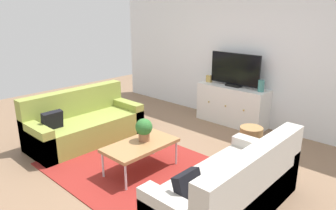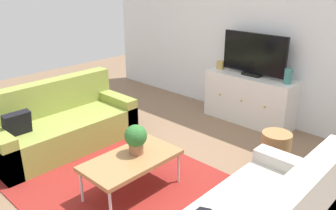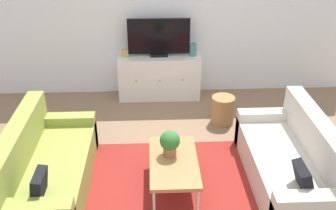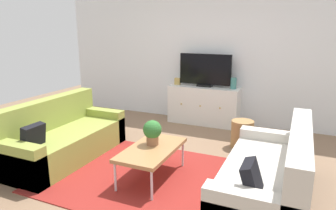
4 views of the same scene
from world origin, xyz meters
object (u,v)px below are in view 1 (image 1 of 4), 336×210
object	(u,v)px
potted_plant	(144,129)
mantel_clock	(209,79)
wicker_basket	(251,140)
tv_console	(232,105)
flat_screen_tv	(235,70)
coffee_table	(141,146)
couch_left_side	(83,125)
glass_vase	(261,86)
couch_right_side	(233,191)

from	to	relation	value
potted_plant	mantel_clock	distance (m)	2.41
wicker_basket	tv_console	bearing A→B (deg)	134.39
potted_plant	flat_screen_tv	size ratio (longest dim) A/B	0.31
coffee_table	wicker_basket	xyz separation A→B (m)	(0.81, 1.48, -0.16)
couch_left_side	flat_screen_tv	bearing A→B (deg)	60.16
couch_left_side	mantel_clock	distance (m)	2.57
coffee_table	glass_vase	bearing A→B (deg)	79.50
potted_plant	tv_console	distance (m)	2.33
flat_screen_tv	coffee_table	bearing A→B (deg)	-87.59
glass_vase	wicker_basket	distance (m)	1.18
mantel_clock	couch_left_side	bearing A→B (deg)	-109.11
flat_screen_tv	couch_left_side	bearing A→B (deg)	-119.84
couch_left_side	wicker_basket	distance (m)	2.71
couch_left_side	wicker_basket	world-z (taller)	couch_left_side
flat_screen_tv	glass_vase	world-z (taller)	flat_screen_tv
couch_left_side	tv_console	bearing A→B (deg)	59.95
tv_console	couch_left_side	bearing A→B (deg)	-120.05
couch_right_side	potted_plant	distance (m)	1.47
couch_right_side	mantel_clock	world-z (taller)	mantel_clock
coffee_table	tv_console	bearing A→B (deg)	92.43
couch_left_side	tv_console	distance (m)	2.75
potted_plant	tv_console	world-z (taller)	tv_console
flat_screen_tv	glass_vase	distance (m)	0.59
couch_right_side	wicker_basket	world-z (taller)	couch_right_side
coffee_table	potted_plant	size ratio (longest dim) A/B	3.18
glass_vase	tv_console	bearing A→B (deg)	-180.00
potted_plant	flat_screen_tv	xyz separation A→B (m)	(-0.06, 2.34, 0.46)
couch_left_side	coffee_table	size ratio (longest dim) A/B	1.85
coffee_table	couch_left_side	bearing A→B (deg)	178.25
coffee_table	flat_screen_tv	distance (m)	2.53
potted_plant	glass_vase	size ratio (longest dim) A/B	1.51
coffee_table	potted_plant	xyz separation A→B (m)	(-0.04, 0.10, 0.20)
flat_screen_tv	glass_vase	size ratio (longest dim) A/B	4.82
tv_console	mantel_clock	bearing A→B (deg)	180.00
glass_vase	mantel_clock	bearing A→B (deg)	180.00
potted_plant	wicker_basket	bearing A→B (deg)	58.31
potted_plant	mantel_clock	xyz separation A→B (m)	(-0.61, 2.32, 0.22)
couch_left_side	potted_plant	world-z (taller)	couch_left_side
couch_left_side	coffee_table	bearing A→B (deg)	-1.75
potted_plant	flat_screen_tv	bearing A→B (deg)	91.56
wicker_basket	couch_left_side	bearing A→B (deg)	-147.88
couch_left_side	couch_right_side	size ratio (longest dim) A/B	1.00
flat_screen_tv	mantel_clock	bearing A→B (deg)	-177.92
couch_left_side	glass_vase	world-z (taller)	glass_vase
couch_right_side	potted_plant	xyz separation A→B (m)	(-1.44, 0.06, 0.30)
couch_right_side	tv_console	world-z (taller)	couch_right_side
potted_plant	tv_console	bearing A→B (deg)	91.57
tv_console	glass_vase	bearing A→B (deg)	0.00
couch_right_side	flat_screen_tv	world-z (taller)	flat_screen_tv
coffee_table	wicker_basket	distance (m)	1.70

